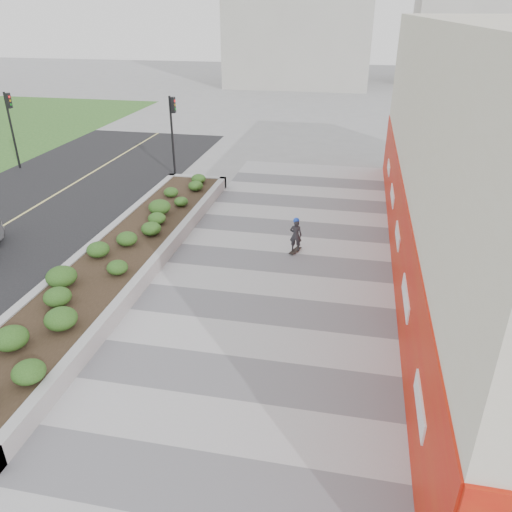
# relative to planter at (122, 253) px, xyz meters

# --- Properties ---
(ground) EXTENTS (160.00, 160.00, 0.00)m
(ground) POSITION_rel_planter_xyz_m (5.50, -7.00, -0.42)
(ground) COLOR gray
(ground) RESTS_ON ground
(walkway) EXTENTS (8.00, 36.00, 0.01)m
(walkway) POSITION_rel_planter_xyz_m (5.50, -4.00, -0.41)
(walkway) COLOR #A8A8AD
(walkway) RESTS_ON ground
(building) EXTENTS (6.04, 24.08, 8.00)m
(building) POSITION_rel_planter_xyz_m (12.48, 1.98, 3.56)
(building) COLOR beige
(building) RESTS_ON ground
(planter) EXTENTS (3.00, 18.00, 0.90)m
(planter) POSITION_rel_planter_xyz_m (0.00, 0.00, 0.00)
(planter) COLOR #9E9EA0
(planter) RESTS_ON ground
(traffic_signal_near) EXTENTS (0.33, 0.28, 4.20)m
(traffic_signal_near) POSITION_rel_planter_xyz_m (-1.73, 10.50, 2.34)
(traffic_signal_near) COLOR black
(traffic_signal_near) RESTS_ON ground
(traffic_signal_far) EXTENTS (0.33, 0.28, 4.20)m
(traffic_signal_far) POSITION_rel_planter_xyz_m (-10.93, 10.00, 2.34)
(traffic_signal_far) COLOR black
(traffic_signal_far) RESTS_ON ground
(manhole_cover) EXTENTS (0.44, 0.44, 0.01)m
(manhole_cover) POSITION_rel_planter_xyz_m (6.00, -4.00, -0.42)
(manhole_cover) COLOR #595654
(manhole_cover) RESTS_ON ground
(skateboarder) EXTENTS (0.45, 0.75, 1.39)m
(skateboarder) POSITION_rel_planter_xyz_m (5.93, 2.17, 0.29)
(skateboarder) COLOR beige
(skateboarder) RESTS_ON ground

